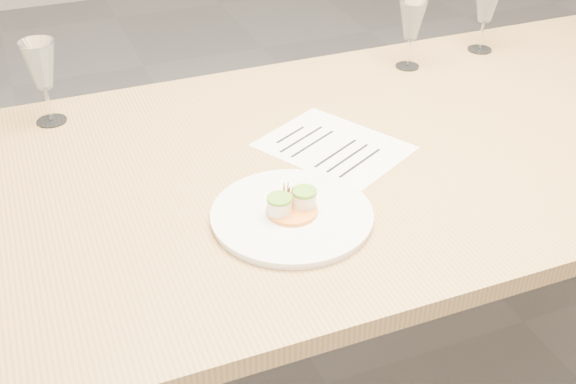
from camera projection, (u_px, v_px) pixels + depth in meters
name	position (u px, v px, depth m)	size (l,w,h in m)	color
ground	(326.00, 384.00, 2.01)	(7.00, 7.00, 0.00)	slate
dining_table	(335.00, 178.00, 1.63)	(2.40, 1.00, 0.75)	tan
dinner_plate	(292.00, 214.00, 1.38)	(0.31, 0.31, 0.08)	white
recipe_sheet	(334.00, 147.00, 1.61)	(0.35, 0.38, 0.00)	white
wine_glass_1	(41.00, 67.00, 1.64)	(0.08, 0.08, 0.20)	white
wine_glass_2	(412.00, 22.00, 1.90)	(0.07, 0.07, 0.18)	white
wine_glass_3	(487.00, 3.00, 2.00)	(0.08, 0.08, 0.20)	white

